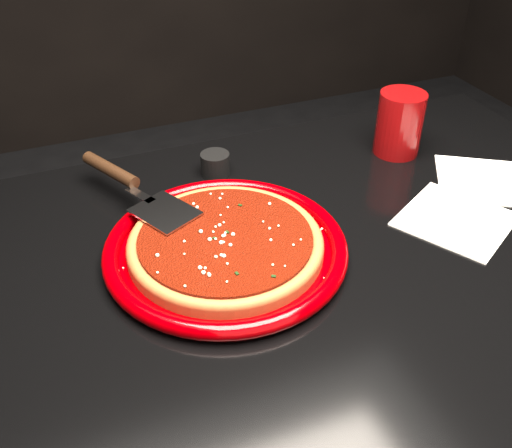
{
  "coord_description": "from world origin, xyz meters",
  "views": [
    {
      "loc": [
        -0.31,
        -0.57,
        1.29
      ],
      "look_at": [
        -0.05,
        0.08,
        0.77
      ],
      "focal_mm": 40.0,
      "sensor_mm": 36.0,
      "label": 1
    }
  ],
  "objects_px": {
    "ramekin": "(215,164)",
    "pizza_server": "(136,187)",
    "table": "(295,413)",
    "cup": "(399,123)",
    "plate": "(226,248)"
  },
  "relations": [
    {
      "from": "table",
      "to": "cup",
      "type": "xyz_separation_m",
      "value": [
        0.3,
        0.22,
        0.43
      ]
    },
    {
      "from": "table",
      "to": "pizza_server",
      "type": "height_order",
      "value": "pizza_server"
    },
    {
      "from": "cup",
      "to": "ramekin",
      "type": "relative_size",
      "value": 2.29
    },
    {
      "from": "table",
      "to": "ramekin",
      "type": "height_order",
      "value": "ramekin"
    },
    {
      "from": "ramekin",
      "to": "pizza_server",
      "type": "bearing_deg",
      "value": -157.8
    },
    {
      "from": "table",
      "to": "ramekin",
      "type": "relative_size",
      "value": 23.04
    },
    {
      "from": "table",
      "to": "ramekin",
      "type": "bearing_deg",
      "value": 99.32
    },
    {
      "from": "cup",
      "to": "ramekin",
      "type": "distance_m",
      "value": 0.35
    },
    {
      "from": "table",
      "to": "pizza_server",
      "type": "bearing_deg",
      "value": 132.97
    },
    {
      "from": "pizza_server",
      "to": "plate",
      "type": "bearing_deg",
      "value": -86.99
    },
    {
      "from": "table",
      "to": "ramekin",
      "type": "distance_m",
      "value": 0.48
    },
    {
      "from": "table",
      "to": "plate",
      "type": "relative_size",
      "value": 3.35
    },
    {
      "from": "cup",
      "to": "plate",
      "type": "bearing_deg",
      "value": -156.85
    },
    {
      "from": "pizza_server",
      "to": "ramekin",
      "type": "relative_size",
      "value": 6.08
    },
    {
      "from": "table",
      "to": "cup",
      "type": "relative_size",
      "value": 10.07
    }
  ]
}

